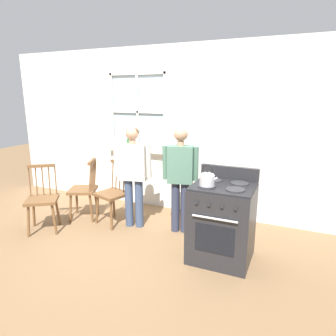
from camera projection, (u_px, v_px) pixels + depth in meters
ground_plane at (127, 242)px, 4.05m from camera, size 16.00×16.00×0.00m
wall_back at (170, 132)px, 4.96m from camera, size 6.40×0.16×2.70m
chair_by_window at (113, 194)px, 4.55m from camera, size 0.52×0.51×0.95m
chair_near_wall at (84, 190)px, 4.73m from camera, size 0.54×0.55×0.95m
chair_center_cluster at (42, 200)px, 4.30m from camera, size 0.57×0.57×0.95m
person_elderly_left at (133, 169)px, 4.33m from camera, size 0.57×0.29×1.49m
person_teen_center at (180, 171)px, 4.15m from camera, size 0.51×0.29×1.51m
stove at (222, 222)px, 3.54m from camera, size 0.71×0.68×1.08m
kettle at (207, 178)px, 3.35m from camera, size 0.21×0.17×0.25m
potted_plant at (130, 143)px, 5.22m from camera, size 0.13×0.12×0.35m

